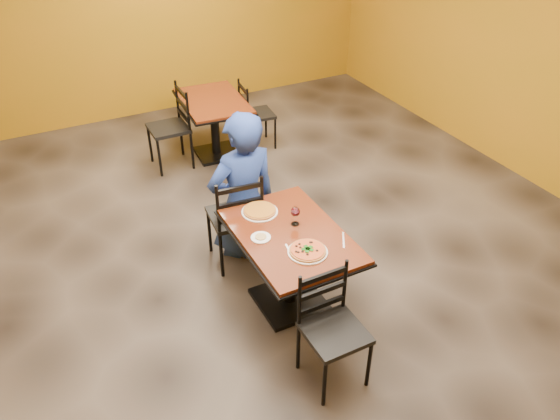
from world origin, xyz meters
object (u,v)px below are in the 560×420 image
plate_main (308,252)px  plate_far (260,212)px  table_second (214,115)px  diner (242,185)px  table_main (290,252)px  chair_second_left (168,129)px  chair_main_far (235,216)px  pizza_main (308,250)px  pizza_far (260,210)px  chair_main_near (335,333)px  wine_glass (295,215)px  side_plate (261,238)px  chair_second_right (257,114)px

plate_main → plate_far: bearing=98.2°
table_second → diner: diner is taller
table_second → table_main: bearing=-98.8°
diner → chair_second_left: bearing=-89.5°
chair_main_far → diner: (0.14, 0.12, 0.23)m
pizza_main → pizza_far: (-0.09, 0.66, 0.00)m
plate_far → pizza_far: (0.00, -0.00, 0.02)m
plate_main → chair_main_near: bearing=-99.3°
pizza_main → table_second: bearing=82.0°
pizza_far → table_second: bearing=77.8°
table_second → diner: (-0.46, -1.92, 0.18)m
plate_far → wine_glass: size_ratio=1.72×
table_main → side_plate: side_plate is taller
chair_main_far → chair_second_left: (0.02, 2.04, 0.00)m
plate_main → pizza_far: (-0.09, 0.66, 0.02)m
table_second → side_plate: size_ratio=7.27×
table_main → diner: bearing=91.8°
plate_far → pizza_far: bearing=-90.0°
diner → wine_glass: 0.81m
diner → plate_far: diner is taller
table_second → chair_second_right: (0.59, 0.00, -0.12)m
chair_main_far → pizza_far: bearing=106.8°
chair_main_near → pizza_main: chair_main_near is taller
table_main → side_plate: 0.31m
chair_main_near → plate_main: 0.65m
pizza_far → wine_glass: bearing=-57.1°
chair_main_near → wine_glass: size_ratio=5.11×
chair_second_right → diner: bearing=157.6°
pizza_far → side_plate: 0.36m
chair_second_left → side_plate: chair_second_left is taller
chair_main_near → diner: 1.76m
plate_far → side_plate: size_ratio=1.94×
chair_second_right → chair_second_left: bearing=96.2°
chair_main_near → side_plate: bearing=99.0°
chair_main_near → chair_second_left: bearing=90.7°
chair_second_left → diner: diner is taller
chair_main_near → chair_main_far: chair_main_far is taller
chair_main_near → pizza_far: 1.27m
diner → wine_glass: diner is taller
chair_main_far → wine_glass: size_ratio=5.47×
table_second → pizza_far: (-0.53, -2.43, 0.22)m
chair_second_right → plate_main: chair_second_right is taller
plate_main → chair_second_left: bearing=92.8°
table_second → chair_main_far: chair_main_far is taller
pizza_far → wine_glass: size_ratio=1.56×
table_main → table_second: size_ratio=1.06×
table_main → chair_second_left: (-0.15, 2.81, -0.06)m
table_main → diner: 0.90m
chair_second_right → side_plate: (-1.26, -2.76, 0.32)m
table_main → chair_main_near: chair_main_near is taller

